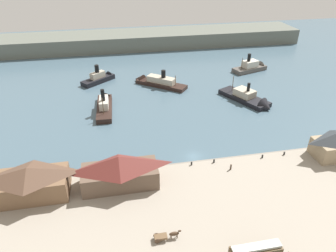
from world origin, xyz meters
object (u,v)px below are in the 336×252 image
ferry_shed_west_terminal (120,171)px  ferry_moored_west (156,82)px  mooring_post_east (284,153)px  ferry_approaching_west (101,78)px  mooring_post_west (192,163)px  mooring_post_center_east (214,161)px  ferry_shed_customs_shed (30,181)px  ferry_moored_east (104,104)px  pedestrian_walking_east (231,167)px  ferry_outer_harbor (253,67)px  horse_cart (166,236)px  ferry_near_quay (250,100)px  mooring_post_center_west (262,156)px

ferry_shed_west_terminal → ferry_moored_west: (18.10, 61.33, -3.91)m
mooring_post_east → ferry_approaching_west: bearing=126.6°
mooring_post_west → mooring_post_center_east: size_ratio=1.00×
mooring_post_east → ferry_moored_west: 63.48m
ferry_shed_customs_shed → mooring_post_east: size_ratio=18.48×
ferry_shed_west_terminal → ferry_moored_east: size_ratio=0.84×
mooring_post_west → pedestrian_walking_east: bearing=-21.7°
pedestrian_walking_east → ferry_moored_west: bearing=99.2°
ferry_moored_east → ferry_approaching_west: bearing=92.6°
mooring_post_west → ferry_moored_west: size_ratio=0.04×
ferry_moored_west → ferry_shed_customs_shed: bearing=-121.9°
ferry_shed_west_terminal → mooring_post_west: size_ratio=20.06×
ferry_shed_customs_shed → mooring_post_west: ferry_shed_customs_shed is taller
ferry_outer_harbor → ferry_moored_east: bearing=-159.1°
ferry_shed_west_terminal → mooring_post_west: bearing=12.4°
mooring_post_west → ferry_approaching_west: size_ratio=0.06×
ferry_moored_west → ferry_shed_west_terminal: bearing=-106.4°
ferry_shed_west_terminal → horse_cart: 19.63m
pedestrian_walking_east → ferry_near_quay: size_ratio=0.08×
mooring_post_east → ferry_near_quay: (5.36, 34.27, -0.35)m
ferry_near_quay → ferry_moored_west: ferry_near_quay is taller
mooring_post_center_west → mooring_post_west: same height
mooring_post_center_west → ferry_moored_west: 61.19m
ferry_shed_west_terminal → ferry_approaching_west: 69.99m
mooring_post_center_west → mooring_post_west: 19.59m
ferry_shed_customs_shed → ferry_moored_west: (38.04, 61.16, -3.71)m
pedestrian_walking_east → ferry_moored_west: size_ratio=0.08×
ferry_shed_west_terminal → pedestrian_walking_east: 28.12m
horse_cart → ferry_outer_harbor: ferry_outer_harbor is taller
mooring_post_center_east → ferry_near_quay: 42.34m
pedestrian_walking_east → mooring_post_center_east: pedestrian_walking_east is taller
ferry_shed_customs_shed → mooring_post_center_east: bearing=4.9°
ferry_shed_west_terminal → mooring_post_center_west: bearing=5.3°
ferry_shed_customs_shed → horse_cart: size_ratio=3.05×
mooring_post_center_east → ferry_near_quay: bearing=53.3°
mooring_post_center_east → ferry_approaching_west: size_ratio=0.06×
ferry_shed_west_terminal → ferry_near_quay: size_ratio=0.80×
ferry_shed_customs_shed → mooring_post_east: ferry_shed_customs_shed is taller
horse_cart → mooring_post_center_west: size_ratio=6.05×
mooring_post_center_east → ferry_shed_west_terminal: bearing=-170.8°
pedestrian_walking_east → ferry_outer_harbor: 79.03m
ferry_shed_west_terminal → mooring_post_east: 44.91m
horse_cart → pedestrian_walking_east: (20.19, 18.12, -0.13)m
mooring_post_center_east → ferry_near_quay: (25.32, 33.93, -0.35)m
ferry_shed_west_terminal → mooring_post_center_east: size_ratio=20.06×
mooring_post_center_west → ferry_moored_west: bearing=109.1°
ferry_shed_customs_shed → horse_cart: 33.11m
mooring_post_center_east → ferry_moored_west: 57.71m
ferry_outer_harbor → ferry_shed_west_terminal: bearing=-133.0°
ferry_near_quay → ferry_moored_east: (-53.27, 5.95, 0.17)m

